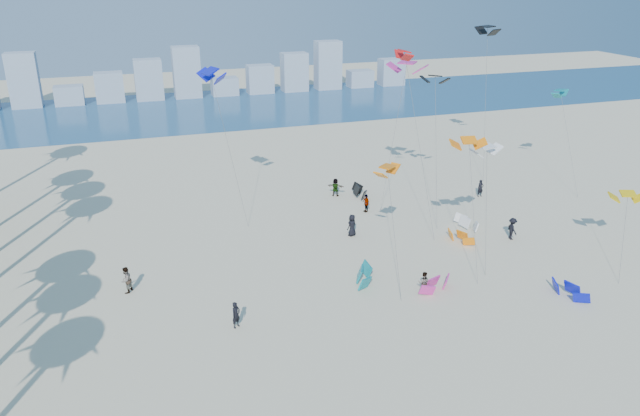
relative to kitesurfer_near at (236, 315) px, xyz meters
name	(u,v)px	position (x,y,z in m)	size (l,w,h in m)	color
ground	(363,411)	(4.52, -9.53, -0.85)	(220.00, 220.00, 0.00)	beige
ocean	(187,110)	(4.52, 62.47, -0.85)	(220.00, 220.00, 0.00)	navy
kitesurfer_near	(236,315)	(0.00, 0.00, 0.00)	(0.62, 0.41, 1.70)	black
kitesurfer_mid	(424,283)	(12.80, 0.19, -0.06)	(0.77, 0.60, 1.59)	gray
kitesurfers_far	(360,219)	(12.81, 11.75, 0.04)	(33.69, 15.22, 1.86)	black
grounded_kites	(429,245)	(16.34, 6.10, -0.38)	(14.82, 25.77, 1.02)	#D32E97
flying_kites	(431,85)	(19.70, 13.80, 10.51)	(37.36, 29.22, 15.46)	orange
distant_skyline	(171,80)	(3.33, 72.47, 2.24)	(85.00, 3.00, 8.40)	#9EADBF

